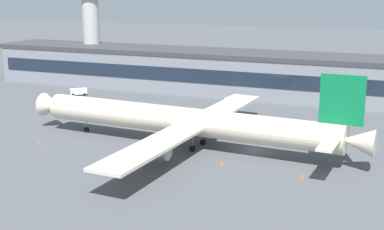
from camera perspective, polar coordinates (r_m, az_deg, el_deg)
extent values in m
plane|color=#4C4F54|center=(94.71, 6.69, -3.91)|extent=(600.00, 600.00, 0.00)
cube|color=gray|center=(140.39, 12.30, 3.78)|extent=(184.23, 17.30, 10.29)
cube|color=#38383D|center=(139.56, 12.42, 6.11)|extent=(187.92, 17.64, 1.20)
cube|color=#192333|center=(131.87, 11.62, 3.42)|extent=(180.55, 0.16, 3.70)
cylinder|color=beige|center=(95.75, -0.92, -0.64)|extent=(57.92, 8.18, 4.99)
cone|color=beige|center=(112.31, -14.91, 1.03)|extent=(4.74, 4.98, 4.74)
cone|color=beige|center=(86.95, 17.46, -2.77)|extent=(5.72, 4.78, 4.49)
cube|color=#0C723F|center=(85.81, 15.96, 1.59)|extent=(7.00, 0.89, 7.98)
cube|color=beige|center=(82.02, 14.68, -3.01)|extent=(2.89, 9.09, 0.30)
cube|color=beige|center=(92.45, 16.02, -1.22)|extent=(2.89, 9.09, 0.30)
cube|color=beige|center=(81.85, -4.52, -3.54)|extent=(7.43, 26.27, 0.50)
cube|color=beige|center=(108.80, 3.68, 0.80)|extent=(7.43, 26.27, 0.50)
cylinder|color=#99999E|center=(86.08, -3.77, -3.89)|extent=(4.26, 2.97, 2.74)
cylinder|color=#99999E|center=(106.09, 2.37, -0.50)|extent=(4.26, 2.97, 2.74)
cylinder|color=black|center=(108.12, -11.37, -1.57)|extent=(1.13, 0.56, 1.10)
cylinder|color=slate|center=(107.77, -11.40, -0.84)|extent=(0.24, 0.24, 2.30)
cylinder|color=black|center=(93.74, 0.06, -3.65)|extent=(1.13, 0.56, 1.10)
cylinder|color=slate|center=(93.32, 0.06, -2.81)|extent=(0.24, 0.24, 2.30)
cylinder|color=black|center=(97.63, 1.20, -2.94)|extent=(1.13, 0.56, 1.10)
cylinder|color=slate|center=(97.23, 1.21, -2.14)|extent=(0.24, 0.24, 2.30)
cylinder|color=#B7B7B2|center=(167.81, -10.85, 8.40)|extent=(5.06, 5.06, 27.60)
cube|color=white|center=(145.83, -12.18, 2.53)|extent=(4.65, 4.18, 1.50)
cube|color=black|center=(145.83, -11.72, 2.67)|extent=(2.29, 2.32, 0.38)
cylinder|color=black|center=(146.88, -11.59, 2.34)|extent=(0.74, 0.66, 0.70)
cylinder|color=black|center=(145.21, -11.54, 2.21)|extent=(0.74, 0.66, 0.70)
cylinder|color=black|center=(146.75, -12.79, 2.27)|extent=(0.74, 0.66, 0.70)
cylinder|color=black|center=(145.07, -12.76, 2.14)|extent=(0.74, 0.66, 0.70)
cube|color=white|center=(132.12, 4.47, 1.69)|extent=(2.65, 6.57, 1.60)
cube|color=black|center=(130.48, 4.16, 1.68)|extent=(2.06, 2.42, 0.40)
cylinder|color=black|center=(129.93, 4.42, 1.12)|extent=(0.37, 0.73, 0.70)
cylinder|color=black|center=(130.65, 3.70, 1.20)|extent=(0.37, 0.73, 0.70)
cylinder|color=black|center=(133.94, 5.21, 1.49)|extent=(0.37, 0.73, 0.70)
cylinder|color=black|center=(134.65, 4.50, 1.56)|extent=(0.37, 0.73, 0.70)
cone|color=#F2590C|center=(101.79, -16.16, -2.93)|extent=(0.53, 0.53, 0.66)
cone|color=#F2590C|center=(86.56, -10.84, -5.56)|extent=(0.48, 0.48, 0.60)
cone|color=#F2590C|center=(86.98, 3.22, -5.19)|extent=(0.58, 0.58, 0.72)
cone|color=#F2590C|center=(83.12, 11.79, -6.41)|extent=(0.51, 0.51, 0.64)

